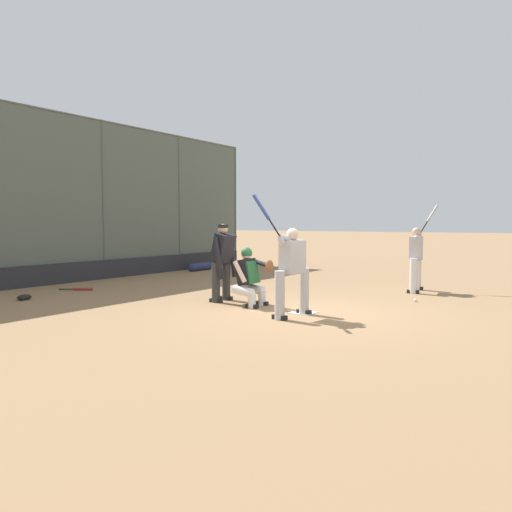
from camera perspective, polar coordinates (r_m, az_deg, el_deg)
ground_plane at (r=9.55m, az=5.43°, el=-6.49°), size 160.00×160.00×0.00m
home_plate_marker at (r=9.54m, az=5.43°, el=-6.45°), size 0.43×0.43×0.01m
backstop_fence at (r=14.99m, az=-22.10°, el=6.56°), size 16.68×0.08×4.80m
padding_wall at (r=14.95m, az=-21.68°, el=-1.91°), size 16.27×0.18×0.56m
bleachers_beyond at (r=19.02m, az=-19.25°, el=0.25°), size 11.62×3.05×1.80m
batter_at_plate at (r=9.02m, az=4.11°, el=-1.45°), size 0.98×0.74×2.21m
catcher_behind_plate at (r=10.19m, az=-0.69°, el=-2.27°), size 0.65×0.76×1.20m
umpire_home at (r=10.80m, az=-3.82°, el=-0.45°), size 0.68×0.44×1.68m
batter_on_deck at (r=12.93m, az=17.84°, el=-0.08°), size 1.08×0.58×2.16m
spare_bat_near_backstop at (r=13.34m, az=-19.42°, el=-3.59°), size 0.54×0.70×0.07m
fielding_glove_on_dirt at (r=12.19m, az=-24.98°, el=-4.30°), size 0.33×0.25×0.12m
baseball_loose at (r=11.34m, az=17.77°, el=-4.82°), size 0.07×0.07×0.07m
equipment_bag_dugout_side at (r=17.88m, az=-6.37°, el=-1.21°), size 1.18×0.28×0.28m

